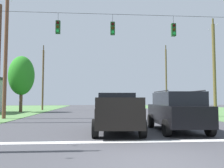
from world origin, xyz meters
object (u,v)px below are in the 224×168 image
at_px(overhead_signal_span, 117,59).
at_px(utility_pole_far_right, 166,78).
at_px(utility_pole_far_left, 43,79).
at_px(tree_roadside_right, 22,76).
at_px(distant_car_crossing_white, 113,105).
at_px(utility_pole_mid_right, 214,68).
at_px(pickup_truck, 117,112).
at_px(suv_black, 177,110).
at_px(utility_pole_mid_left, 6,53).

xyz_separation_m(overhead_signal_span, utility_pole_far_right, (9.74, 19.39, 0.48)).
relative_size(utility_pole_far_left, tree_roadside_right, 1.39).
height_order(distant_car_crossing_white, tree_roadside_right, tree_roadside_right).
distance_m(utility_pole_mid_right, utility_pole_far_left, 23.92).
bearing_deg(pickup_truck, suv_black, -2.92).
bearing_deg(distant_car_crossing_white, pickup_truck, -94.13).
bearing_deg(utility_pole_far_right, utility_pole_mid_right, -90.54).
xyz_separation_m(pickup_truck, utility_pole_far_right, (10.26, 24.21, 4.06)).
bearing_deg(utility_pole_far_right, pickup_truck, -112.96).
distance_m(pickup_truck, utility_pole_far_right, 26.61).
distance_m(overhead_signal_span, tree_roadside_right, 16.92).
distance_m(overhead_signal_span, utility_pole_far_left, 21.01).
bearing_deg(overhead_signal_span, utility_pole_mid_right, 24.05).
xyz_separation_m(utility_pole_far_right, tree_roadside_right, (-20.54, -6.36, -0.44)).
bearing_deg(tree_roadside_right, distant_car_crossing_white, 21.93).
distance_m(overhead_signal_span, pickup_truck, 6.03).
relative_size(utility_pole_mid_right, utility_pole_far_left, 0.95).
relative_size(overhead_signal_span, distant_car_crossing_white, 3.86).
distance_m(suv_black, distant_car_crossing_white, 22.86).
xyz_separation_m(overhead_signal_span, distant_car_crossing_white, (1.12, 17.83, -3.76)).
bearing_deg(utility_pole_mid_right, utility_pole_far_right, 89.46).
bearing_deg(utility_pole_far_left, pickup_truck, -69.32).
relative_size(utility_pole_mid_left, utility_pole_far_left, 1.18).
xyz_separation_m(utility_pole_mid_right, utility_pole_far_left, (-19.03, 14.49, 0.20)).
height_order(overhead_signal_span, suv_black, overhead_signal_span).
distance_m(pickup_truck, distant_car_crossing_white, 22.71).
distance_m(overhead_signal_span, suv_black, 6.59).
relative_size(distant_car_crossing_white, utility_pole_mid_left, 0.38).
relative_size(distant_car_crossing_white, utility_pole_far_left, 0.45).
bearing_deg(utility_pole_far_right, tree_roadside_right, -162.79).
bearing_deg(pickup_truck, utility_pole_far_left, 110.68).
bearing_deg(utility_pole_mid_right, overhead_signal_span, -155.95).
relative_size(suv_black, utility_pole_far_right, 0.47).
distance_m(pickup_truck, utility_pole_mid_right, 14.08).
bearing_deg(overhead_signal_span, utility_pole_mid_left, 159.68).
bearing_deg(overhead_signal_span, utility_pole_far_left, 116.64).
xyz_separation_m(overhead_signal_span, utility_pole_far_left, (-9.42, 18.78, 0.19)).
bearing_deg(utility_pole_mid_right, tree_roadside_right, 156.80).
distance_m(pickup_truck, utility_pole_far_left, 25.51).
distance_m(distant_car_crossing_white, tree_roadside_right, 13.40).
height_order(distant_car_crossing_white, utility_pole_far_right, utility_pole_far_right).
distance_m(suv_black, utility_pole_far_right, 25.72).
bearing_deg(suv_black, utility_pole_mid_left, 144.42).
relative_size(suv_black, utility_pole_mid_right, 0.52).
height_order(overhead_signal_span, pickup_truck, overhead_signal_span).
relative_size(utility_pole_far_right, utility_pole_mid_left, 0.89).
bearing_deg(suv_black, pickup_truck, 177.08).
xyz_separation_m(pickup_truck, tree_roadside_right, (-10.29, 17.85, 3.62)).
relative_size(pickup_truck, utility_pole_mid_left, 0.47).
height_order(utility_pole_far_right, utility_pole_mid_left, utility_pole_mid_left).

